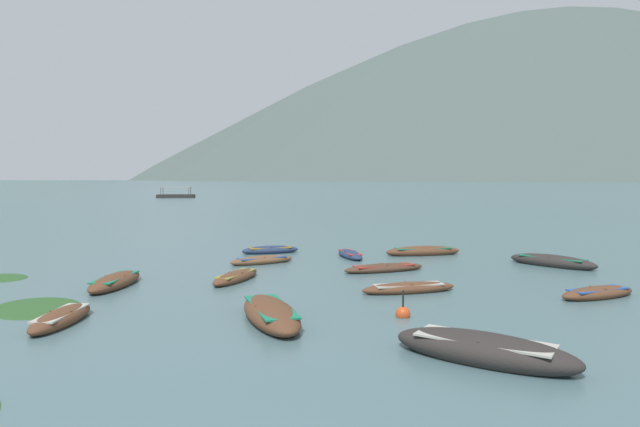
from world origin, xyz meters
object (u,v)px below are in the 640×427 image
Objects in this scene: rowboat_13 at (423,251)px; mooring_buoy at (403,314)px; rowboat_11 at (552,262)px; rowboat_1 at (598,293)px; rowboat_5 at (61,318)px; rowboat_9 at (270,250)px; rowboat_4 at (236,277)px; rowboat_8 at (384,268)px; rowboat_6 at (409,288)px; rowboat_10 at (115,281)px; rowboat_2 at (271,314)px; rowboat_7 at (262,260)px; rowboat_0 at (484,350)px; ferry_0 at (176,196)px; rowboat_3 at (350,255)px.

rowboat_13 is 4.61× the size of mooring_buoy.
rowboat_1 is at bearing -97.46° from rowboat_11.
rowboat_9 is (3.96, 15.52, -0.00)m from rowboat_5.
rowboat_8 is at bearing 22.77° from rowboat_4.
rowboat_13 reaches higher than rowboat_6.
rowboat_13 reaches higher than rowboat_10.
rowboat_2 is 11.26m from rowboat_7.
rowboat_0 is 1.31× the size of rowboat_1.
rowboat_10 is at bearing 159.56° from mooring_buoy.
rowboat_7 is at bearing 152.47° from rowboat_1.
rowboat_10 reaches higher than rowboat_6.
ferry_0 is at bearing 113.04° from rowboat_6.
rowboat_9 is at bearing 163.49° from rowboat_3.
rowboat_5 is 105.43m from ferry_0.
rowboat_2 is 4.81× the size of mooring_buoy.
rowboat_11 is 101.70m from ferry_0.
rowboat_6 is at bearing -139.59° from rowboat_11.
rowboat_6 is 0.86× the size of rowboat_13.
rowboat_10 is (-9.43, -8.60, 0.05)m from rowboat_3.
rowboat_2 is at bearing -114.01° from rowboat_13.
rowboat_10 is 99.88m from ferry_0.
rowboat_11 is at bearing 0.04° from rowboat_7.
rowboat_7 is at bearing 120.99° from mooring_buoy.
rowboat_2 is at bearing -138.25° from rowboat_11.
rowboat_1 is at bearing -4.16° from rowboat_6.
rowboat_6 is (4.64, 4.46, -0.08)m from rowboat_2.
rowboat_1 is at bearing 14.69° from rowboat_5.
rowboat_1 reaches higher than rowboat_3.
rowboat_1 is 3.55× the size of mooring_buoy.
rowboat_7 is 3.80m from rowboat_9.
rowboat_3 is (2.37, 13.47, -0.08)m from rowboat_2.
rowboat_10 is (-4.93, -6.18, 0.04)m from rowboat_7.
rowboat_1 is 12.13m from rowboat_2.
rowboat_2 is 1.38× the size of rowboat_3.
rowboat_1 is 1.02× the size of rowboat_7.
rowboat_6 is (-6.83, 0.50, -0.01)m from rowboat_1.
rowboat_5 reaches higher than rowboat_3.
rowboat_10 is (-11.70, 0.41, 0.04)m from rowboat_6.
rowboat_13 is (8.63, 3.54, 0.04)m from rowboat_7.
rowboat_8 is at bearing -69.98° from rowboat_3.
rowboat_0 is at bearing -49.96° from rowboat_4.
rowboat_2 is 1.39× the size of rowboat_7.
mooring_buoy is at bearing 111.21° from rowboat_0.
rowboat_0 is at bearing -115.31° from rowboat_11.
rowboat_11 reaches higher than rowboat_10.
rowboat_11 is (12.40, 11.06, -0.01)m from rowboat_2.
rowboat_1 is 18.30m from rowboat_5.
rowboat_1 is at bearing -63.72° from ferry_0.
ferry_0 is at bearing 109.72° from rowboat_4.
rowboat_5 is at bearing -147.79° from rowboat_11.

